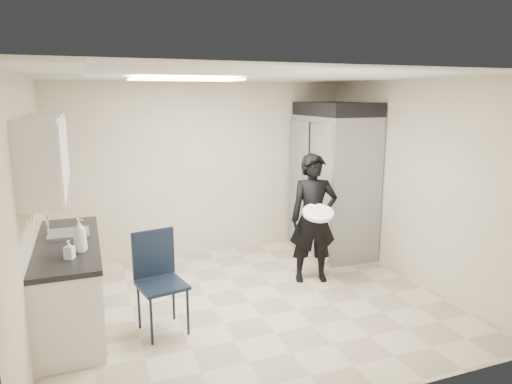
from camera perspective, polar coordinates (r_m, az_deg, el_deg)
name	(u,v)px	position (r m, az deg, el deg)	size (l,w,h in m)	color
floor	(250,302)	(5.56, -0.78, -13.56)	(4.50, 4.50, 0.00)	#BDB494
ceiling	(249,76)	(5.02, -0.87, 14.31)	(4.50, 4.50, 0.00)	silver
back_wall	(205,169)	(7.02, -6.37, 2.91)	(4.50, 4.50, 0.00)	beige
left_wall	(28,212)	(4.88, -26.57, -2.29)	(4.00, 4.00, 0.00)	beige
right_wall	(413,182)	(6.25, 18.99, 1.21)	(4.00, 4.00, 0.00)	beige
ceiling_panel	(186,79)	(5.24, -8.77, 13.75)	(1.20, 0.60, 0.02)	white
lower_counter	(70,285)	(5.30, -22.21, -10.71)	(0.60, 1.90, 0.86)	silver
countertop	(67,244)	(5.15, -22.60, -6.02)	(0.64, 1.95, 0.05)	black
sink	(69,238)	(5.40, -22.31, -5.38)	(0.42, 0.40, 0.14)	gray
faucet	(48,227)	(5.37, -24.57, -3.99)	(0.02, 0.02, 0.24)	silver
upper_cabinets	(45,155)	(4.97, -24.91, 4.27)	(0.35, 1.80, 0.75)	silver
towel_dispenser	(47,160)	(6.14, -24.63, 3.62)	(0.22, 0.30, 0.35)	black
notice_sticker_left	(31,218)	(4.99, -26.31, -2.91)	(0.00, 0.12, 0.07)	yellow
notice_sticker_right	(33,217)	(5.19, -26.07, -2.80)	(0.00, 0.12, 0.07)	yellow
commercial_fridge	(334,185)	(7.08, 9.68, 0.84)	(0.80, 1.35, 2.10)	gray
fridge_compressor	(336,109)	(6.96, 10.01, 10.18)	(0.80, 1.35, 0.20)	black
folding_chair	(162,285)	(4.82, -11.67, -11.37)	(0.45, 0.45, 1.01)	black
man_tuxedo	(313,219)	(5.94, 7.19, -3.31)	(0.62, 0.41, 1.68)	black
bucket_lid	(318,213)	(5.67, 7.78, -2.61)	(0.38, 0.38, 0.05)	white
soap_bottle_a	(80,235)	(4.73, -21.16, -5.04)	(0.13, 0.13, 0.33)	white
soap_bottle_b	(69,250)	(4.59, -22.32, -6.68)	(0.08, 0.08, 0.18)	silver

